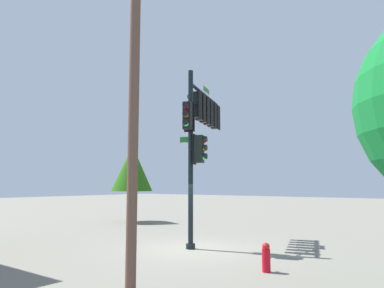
{
  "coord_description": "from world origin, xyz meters",
  "views": [
    {
      "loc": [
        -11.5,
        -8.64,
        2.5
      ],
      "look_at": [
        0.21,
        0.09,
        4.14
      ],
      "focal_mm": 33.72,
      "sensor_mm": 36.0,
      "label": 1
    }
  ],
  "objects_px": {
    "fire_hydrant": "(266,257)",
    "tree_near": "(132,169)",
    "signal_pole_assembly": "(201,122)",
    "utility_pole": "(134,111)"
  },
  "relations": [
    {
      "from": "fire_hydrant",
      "to": "tree_near",
      "type": "distance_m",
      "value": 15.52
    },
    {
      "from": "tree_near",
      "to": "signal_pole_assembly",
      "type": "bearing_deg",
      "value": -116.47
    },
    {
      "from": "fire_hydrant",
      "to": "tree_near",
      "type": "height_order",
      "value": "tree_near"
    },
    {
      "from": "utility_pole",
      "to": "tree_near",
      "type": "relative_size",
      "value": 1.6
    },
    {
      "from": "signal_pole_assembly",
      "to": "utility_pole",
      "type": "bearing_deg",
      "value": -157.76
    },
    {
      "from": "tree_near",
      "to": "fire_hydrant",
      "type": "bearing_deg",
      "value": -119.21
    },
    {
      "from": "tree_near",
      "to": "utility_pole",
      "type": "bearing_deg",
      "value": -133.84
    },
    {
      "from": "utility_pole",
      "to": "fire_hydrant",
      "type": "distance_m",
      "value": 5.63
    },
    {
      "from": "signal_pole_assembly",
      "to": "fire_hydrant",
      "type": "bearing_deg",
      "value": -124.31
    },
    {
      "from": "utility_pole",
      "to": "fire_hydrant",
      "type": "xyz_separation_m",
      "value": [
        3.75,
        -1.64,
        -3.87
      ]
    }
  ]
}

